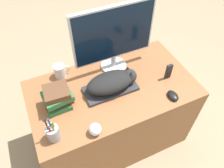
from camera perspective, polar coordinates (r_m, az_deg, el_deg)
ground_plane at (r=2.06m, az=4.34°, el=-20.65°), size 12.00×12.00×0.00m
desk at (r=1.89m, az=0.14°, el=-7.94°), size 1.22×0.68×0.71m
keyboard at (r=1.58m, az=-0.40°, el=-1.22°), size 0.38×0.18×0.02m
cat at (r=1.54m, az=0.38°, el=0.75°), size 0.38×0.19×0.13m
monitor at (r=1.57m, az=0.47°, el=12.45°), size 0.61×0.20×0.53m
computer_mouse at (r=1.60m, az=15.63°, el=-2.92°), size 0.07×0.10×0.03m
coffee_mug at (r=1.69m, az=-13.39°, el=3.33°), size 0.12×0.09×0.10m
pen_cup at (r=1.37m, az=-15.13°, el=-12.21°), size 0.08×0.08×0.20m
baseball at (r=1.36m, az=-4.44°, el=-11.71°), size 0.08×0.08×0.08m
phone at (r=1.68m, az=14.57°, el=3.16°), size 0.04×0.02×0.13m
book_stack at (r=1.49m, az=-14.07°, el=-3.51°), size 0.20×0.17×0.16m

